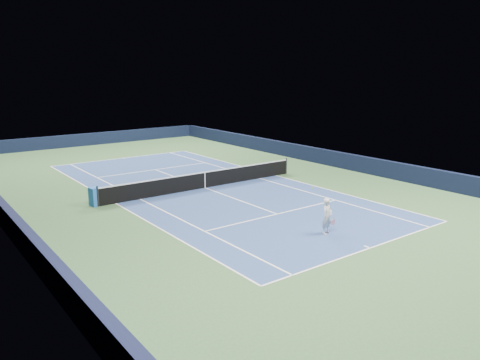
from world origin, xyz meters
TOP-DOWN VIEW (x-y plane):
  - ground at (0.00, 0.00)m, footprint 40.00×40.00m
  - wall_far at (0.00, 19.82)m, footprint 22.00×0.35m
  - wall_right at (10.82, 0.00)m, footprint 0.35×40.00m
  - wall_left at (-10.82, 0.00)m, footprint 0.35×40.00m
  - court_surface at (0.00, 0.00)m, footprint 10.97×23.77m
  - baseline_far at (0.00, 11.88)m, footprint 10.97×0.08m
  - baseline_near at (0.00, -11.88)m, footprint 10.97×0.08m
  - sideline_doubles_right at (5.49, 0.00)m, footprint 0.08×23.77m
  - sideline_doubles_left at (-5.49, 0.00)m, footprint 0.08×23.77m
  - sideline_singles_right at (4.12, 0.00)m, footprint 0.08×23.77m
  - sideline_singles_left at (-4.12, 0.00)m, footprint 0.08×23.77m
  - service_line_far at (0.00, 6.40)m, footprint 8.23×0.08m
  - service_line_near at (0.00, -6.40)m, footprint 8.23×0.08m
  - center_service_line at (0.00, 0.00)m, footprint 0.08×12.80m
  - center_mark_far at (0.00, 11.73)m, footprint 0.08×0.30m
  - center_mark_near at (0.00, -11.73)m, footprint 0.08×0.30m
  - tennis_net at (0.00, 0.00)m, footprint 12.90×0.10m
  - sponsor_cube at (-6.40, 0.25)m, footprint 0.66×0.61m
  - tennis_player at (-0.13, -9.71)m, footprint 0.77×1.27m

SIDE VIEW (x-z plane):
  - ground at x=0.00m, z-range 0.00..0.00m
  - court_surface at x=0.00m, z-range 0.00..0.01m
  - baseline_far at x=0.00m, z-range 0.01..0.01m
  - baseline_near at x=0.00m, z-range 0.01..0.01m
  - sideline_doubles_right at x=5.49m, z-range 0.01..0.01m
  - sideline_doubles_left at x=-5.49m, z-range 0.01..0.01m
  - sideline_singles_right at x=4.12m, z-range 0.01..0.01m
  - sideline_singles_left at x=-4.12m, z-range 0.01..0.01m
  - service_line_far at x=0.00m, z-range 0.01..0.01m
  - service_line_near at x=0.00m, z-range 0.01..0.01m
  - center_service_line at x=0.00m, z-range 0.01..0.01m
  - center_mark_far at x=0.00m, z-range 0.01..0.01m
  - center_mark_near at x=0.00m, z-range 0.01..0.01m
  - sponsor_cube at x=-6.40m, z-range 0.00..0.95m
  - tennis_net at x=0.00m, z-range -0.03..1.04m
  - wall_far at x=0.00m, z-range 0.00..1.10m
  - wall_right at x=10.82m, z-range 0.00..1.10m
  - wall_left at x=-10.82m, z-range 0.00..1.10m
  - tennis_player at x=-0.13m, z-range -0.14..1.68m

